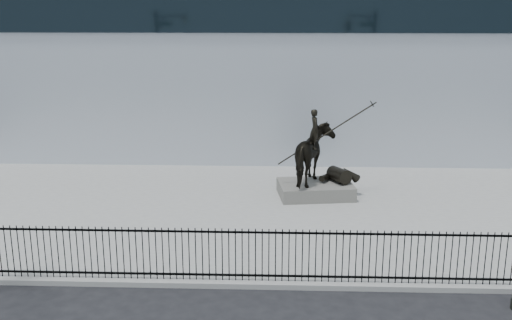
{
  "coord_description": "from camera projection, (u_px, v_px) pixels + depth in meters",
  "views": [
    {
      "loc": [
        0.92,
        -13.67,
        7.49
      ],
      "look_at": [
        0.17,
        6.0,
        2.29
      ],
      "focal_mm": 42.0,
      "sensor_mm": 36.0,
      "label": 1
    }
  ],
  "objects": [
    {
      "name": "statue_plinth",
      "position": [
        315.0,
        189.0,
        23.36
      ],
      "size": [
        3.05,
        2.3,
        0.53
      ],
      "primitive_type": "cube",
      "rotation": [
        0.0,
        0.0,
        0.14
      ],
      "color": "#5D5B55",
      "rests_on": "plaza"
    },
    {
      "name": "picket_fence",
      "position": [
        243.0,
        255.0,
        16.13
      ],
      "size": [
        22.1,
        0.1,
        1.5
      ],
      "color": "black",
      "rests_on": "plaza"
    },
    {
      "name": "ground",
      "position": [
        240.0,
        308.0,
        15.15
      ],
      "size": [
        120.0,
        120.0,
        0.0
      ],
      "primitive_type": "plane",
      "color": "black",
      "rests_on": "ground"
    },
    {
      "name": "equestrian_statue",
      "position": [
        318.0,
        156.0,
        23.01
      ],
      "size": [
        3.58,
        2.47,
        3.06
      ],
      "rotation": [
        0.0,
        0.0,
        0.14
      ],
      "color": "black",
      "rests_on": "statue_plinth"
    },
    {
      "name": "plaza",
      "position": [
        252.0,
        212.0,
        21.9
      ],
      "size": [
        30.0,
        12.0,
        0.15
      ],
      "primitive_type": "cube",
      "color": "gray",
      "rests_on": "ground"
    },
    {
      "name": "building",
      "position": [
        262.0,
        58.0,
        33.33
      ],
      "size": [
        44.0,
        14.0,
        9.0
      ],
      "primitive_type": "cube",
      "color": "silver",
      "rests_on": "ground"
    }
  ]
}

